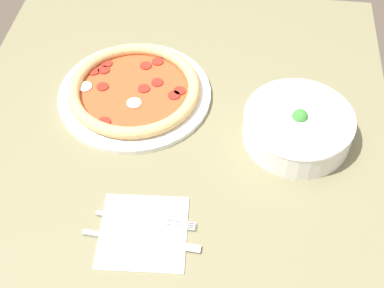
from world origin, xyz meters
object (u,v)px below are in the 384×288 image
(fork, at_px, (144,220))
(knife, at_px, (136,240))
(bowl, at_px, (297,125))
(pizza, at_px, (134,91))

(fork, distance_m, knife, 0.04)
(fork, xyz_separation_m, knife, (0.04, -0.01, -0.00))
(fork, height_order, knife, same)
(bowl, relative_size, fork, 1.20)
(pizza, distance_m, knife, 0.36)
(pizza, xyz_separation_m, fork, (0.31, 0.08, -0.01))
(bowl, bearing_deg, fork, -49.11)
(pizza, bearing_deg, bowl, 77.31)
(knife, bearing_deg, fork, 82.90)
(bowl, distance_m, knife, 0.39)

